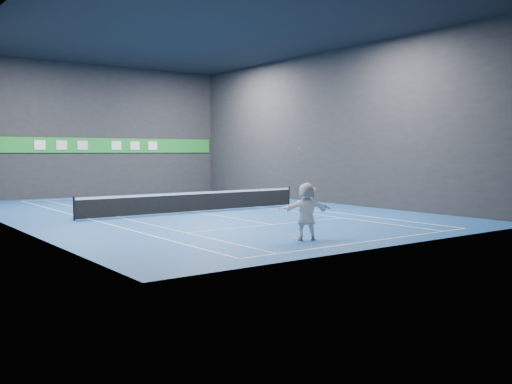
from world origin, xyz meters
TOP-DOWN VIEW (x-y plane):
  - ground at (0.00, 0.00)m, footprint 26.00×26.00m
  - ceiling at (0.00, 0.00)m, footprint 26.00×26.00m
  - wall_back at (0.00, 13.00)m, footprint 18.00×0.10m
  - wall_front at (0.00, -13.00)m, footprint 18.00×0.10m
  - wall_left at (-9.00, 0.00)m, footprint 0.10×26.00m
  - wall_right at (9.00, 0.00)m, footprint 0.10×26.00m
  - baseline_near at (0.00, -11.89)m, footprint 10.98×0.08m
  - baseline_far at (0.00, 11.89)m, footprint 10.98×0.08m
  - sideline_doubles_left at (-5.49, 0.00)m, footprint 0.08×23.78m
  - sideline_doubles_right at (5.49, 0.00)m, footprint 0.08×23.78m
  - sideline_singles_left at (-4.11, 0.00)m, footprint 0.06×23.78m
  - sideline_singles_right at (4.11, 0.00)m, footprint 0.06×23.78m
  - service_line_near at (0.00, -6.40)m, footprint 8.23×0.06m
  - service_line_far at (0.00, 6.40)m, footprint 8.23×0.06m
  - center_service_line at (0.00, 0.00)m, footprint 0.06×12.80m
  - player at (-1.61, -10.36)m, footprint 1.93×1.31m
  - tennis_ball at (-1.89, -10.31)m, footprint 0.07×0.07m
  - tennis_net at (0.00, 0.00)m, footprint 12.50×0.10m
  - sponsor_banner at (0.00, 12.93)m, footprint 17.64×0.11m
  - tennis_racket at (-1.31, -10.31)m, footprint 0.43×0.39m

SIDE VIEW (x-z plane):
  - ground at x=0.00m, z-range 0.00..0.00m
  - baseline_near at x=0.00m, z-range 0.00..0.01m
  - baseline_far at x=0.00m, z-range 0.00..0.01m
  - sideline_doubles_left at x=-5.49m, z-range 0.00..0.01m
  - sideline_doubles_right at x=5.49m, z-range 0.00..0.01m
  - sideline_singles_left at x=-4.11m, z-range 0.00..0.01m
  - sideline_singles_right at x=4.11m, z-range 0.00..0.01m
  - service_line_near at x=0.00m, z-range 0.00..0.01m
  - service_line_far at x=0.00m, z-range 0.00..0.01m
  - center_service_line at x=0.00m, z-range 0.00..0.01m
  - tennis_net at x=0.00m, z-range 0.00..1.07m
  - player at x=-1.61m, z-range 0.00..1.99m
  - tennis_racket at x=-1.31m, z-range 1.44..2.04m
  - tennis_ball at x=-1.89m, z-range 3.11..3.18m
  - sponsor_banner at x=0.00m, z-range 3.00..4.00m
  - wall_back at x=0.00m, z-range 0.00..9.00m
  - wall_front at x=0.00m, z-range 0.00..9.00m
  - wall_left at x=-9.00m, z-range 0.00..9.00m
  - wall_right at x=9.00m, z-range 0.00..9.00m
  - ceiling at x=0.00m, z-range 9.00..9.00m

